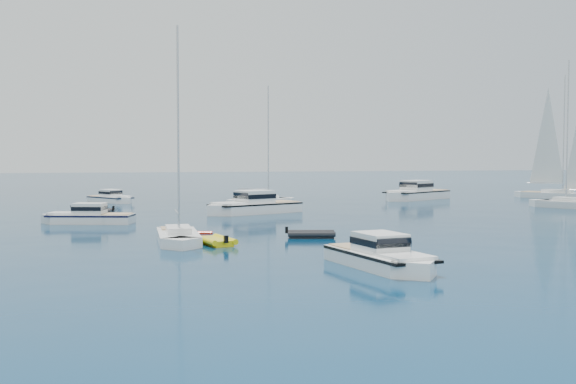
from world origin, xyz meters
name	(u,v)px	position (x,y,z in m)	size (l,w,h in m)	color
ground	(450,258)	(0.00, 0.00, 0.00)	(400.00, 400.00, 0.00)	navy
motor_cruiser_near	(382,268)	(-4.95, -2.45, 0.00)	(2.60, 8.48, 2.23)	white
motor_cruiser_centre	(253,213)	(-5.04, 31.19, 0.00)	(3.30, 10.79, 2.83)	white
motor_cruiser_far_l	(88,223)	(-20.09, 24.65, 0.00)	(2.49, 8.15, 2.14)	silver
motor_cruiser_distant	(415,200)	(18.88, 47.13, 0.00)	(3.61, 11.79, 3.09)	silver
motor_cruiser_horizon	(111,202)	(-18.48, 50.48, 0.00)	(2.32, 7.57, 1.99)	white
sailboat_fore	(178,242)	(-13.88, 10.57, 0.00)	(2.51, 9.66, 14.19)	white
sailboat_mid_r	(576,208)	(29.31, 29.48, 0.00)	(2.87, 11.04, 16.24)	silver
sailboat_centre	(261,204)	(-1.75, 43.47, 0.00)	(2.49, 9.57, 14.07)	white
sailboat_sails_r	(554,198)	(37.64, 45.47, 0.00)	(2.92, 11.23, 16.50)	white
tender_yellow	(215,244)	(-11.71, 8.79, 0.00)	(2.05, 3.76, 0.95)	#D8C60C
tender_grey_near	(311,238)	(-4.89, 10.79, 0.00)	(1.87, 3.36, 0.95)	black
tender_grey_far	(94,214)	(-19.95, 34.45, 0.00)	(2.06, 3.78, 0.95)	black
kayak_orange	(190,233)	(-12.64, 15.19, 0.00)	(0.56, 3.18, 0.30)	red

